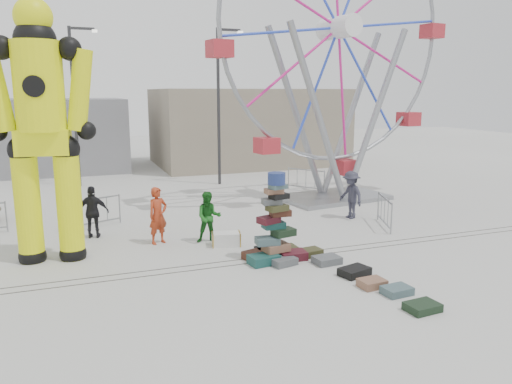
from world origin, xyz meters
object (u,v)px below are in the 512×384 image
object	(u,v)px
barricade_dummy_c	(94,213)
pedestrian_red	(158,216)
ferris_wheel	(338,51)
pedestrian_black	(93,212)
pedestrian_grey	(351,195)
suitcase_tower	(275,236)
crash_test_dummy	(42,123)
pedestrian_green	(209,217)
barricade_wheel_front	(384,212)
steamer_trunk	(226,239)
lamp_post_right	(220,98)
lamp_post_left	(76,99)
barricade_wheel_back	(306,180)

from	to	relation	value
barricade_dummy_c	pedestrian_red	world-z (taller)	pedestrian_red
ferris_wheel	pedestrian_black	world-z (taller)	ferris_wheel
pedestrian_red	pedestrian_grey	bearing A→B (deg)	-18.28
suitcase_tower	pedestrian_black	bearing A→B (deg)	134.15
suitcase_tower	crash_test_dummy	size ratio (longest dim) A/B	0.34
crash_test_dummy	pedestrian_grey	xyz separation A→B (m)	(10.70, 1.26, -3.04)
barricade_dummy_c	pedestrian_green	bearing A→B (deg)	-64.52
crash_test_dummy	barricade_wheel_front	size ratio (longest dim) A/B	3.76
crash_test_dummy	steamer_trunk	xyz separation A→B (m)	(5.15, -0.43, -3.75)
pedestrian_black	pedestrian_grey	world-z (taller)	pedestrian_grey
lamp_post_right	lamp_post_left	bearing A→B (deg)	164.05
pedestrian_red	barricade_wheel_back	bearing A→B (deg)	13.24
pedestrian_grey	pedestrian_green	bearing A→B (deg)	-87.60
barricade_dummy_c	pedestrian_black	distance (m)	1.38
ferris_wheel	pedestrian_green	xyz separation A→B (m)	(-7.07, -4.47, -5.71)
ferris_wheel	pedestrian_red	world-z (taller)	ferris_wheel
lamp_post_left	suitcase_tower	size ratio (longest dim) A/B	3.10
barricade_dummy_c	barricade_wheel_front	world-z (taller)	same
steamer_trunk	barricade_dummy_c	size ratio (longest dim) A/B	0.45
pedestrian_black	barricade_wheel_back	bearing A→B (deg)	-143.47
lamp_post_right	barricade_dummy_c	world-z (taller)	lamp_post_right
crash_test_dummy	pedestrian_green	xyz separation A→B (m)	(4.73, 0.11, -3.12)
suitcase_tower	crash_test_dummy	world-z (taller)	crash_test_dummy
crash_test_dummy	steamer_trunk	world-z (taller)	crash_test_dummy
pedestrian_black	pedestrian_grey	distance (m)	9.48
steamer_trunk	barricade_wheel_front	size ratio (longest dim) A/B	0.45
ferris_wheel	pedestrian_grey	distance (m)	6.62
barricade_wheel_front	pedestrian_red	distance (m)	8.07
lamp_post_right	pedestrian_grey	world-z (taller)	lamp_post_right
crash_test_dummy	barricade_wheel_front	bearing A→B (deg)	6.56
lamp_post_left	suitcase_tower	bearing A→B (deg)	-70.93
pedestrian_red	steamer_trunk	bearing A→B (deg)	-50.05
pedestrian_green	crash_test_dummy	bearing A→B (deg)	-165.70
barricade_dummy_c	barricade_wheel_back	size ratio (longest dim) A/B	1.00
lamp_post_right	barricade_wheel_back	bearing A→B (deg)	-44.29
crash_test_dummy	barricade_dummy_c	world-z (taller)	crash_test_dummy
pedestrian_grey	barricade_wheel_back	bearing A→B (deg)	163.31
crash_test_dummy	pedestrian_green	world-z (taller)	crash_test_dummy
pedestrian_green	pedestrian_black	xyz separation A→B (m)	(-3.49, 1.85, 0.04)
pedestrian_green	suitcase_tower	bearing A→B (deg)	-47.38
barricade_wheel_front	ferris_wheel	bearing A→B (deg)	14.10
lamp_post_right	pedestrian_black	size ratio (longest dim) A/B	4.55
steamer_trunk	barricade_wheel_back	xyz separation A→B (m)	(6.35, 7.23, 0.34)
lamp_post_right	crash_test_dummy	distance (m)	12.97
steamer_trunk	pedestrian_black	size ratio (longest dim) A/B	0.51
lamp_post_right	lamp_post_left	world-z (taller)	same
lamp_post_right	pedestrian_grey	xyz separation A→B (m)	(2.59, -8.84, -3.56)
ferris_wheel	pedestrian_black	bearing A→B (deg)	-174.11
lamp_post_right	pedestrian_red	world-z (taller)	lamp_post_right
lamp_post_left	lamp_post_right	bearing A→B (deg)	-15.95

